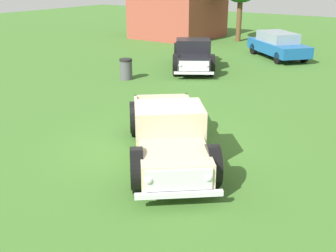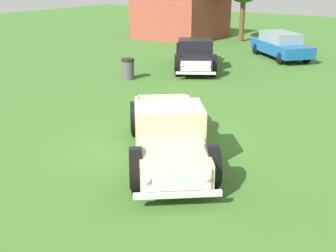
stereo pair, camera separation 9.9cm
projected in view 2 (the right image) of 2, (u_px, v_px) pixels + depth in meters
ground_plane at (166, 144)px, 11.65m from camera, size 80.00×80.00×0.00m
pickup_truck_foreground at (169, 137)px, 10.19m from camera, size 4.58×5.00×1.54m
pickup_truck_behind_right at (195, 56)px, 20.31m from camera, size 4.19×5.18×1.54m
sedan_distant_a at (281, 45)px, 23.16m from camera, size 4.48×4.21×1.46m
trash_can at (128, 69)px, 18.62m from camera, size 0.59×0.59×0.95m
brick_pavilion at (181, 11)px, 30.54m from camera, size 5.45×5.76×3.83m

